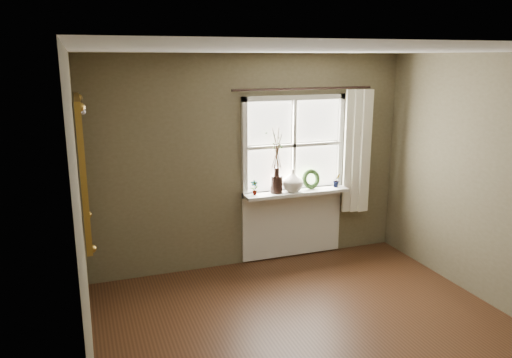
{
  "coord_description": "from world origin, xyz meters",
  "views": [
    {
      "loc": [
        -1.98,
        -3.39,
        2.56
      ],
      "look_at": [
        -0.2,
        1.55,
        1.27
      ],
      "focal_mm": 35.0,
      "sensor_mm": 36.0,
      "label": 1
    }
  ],
  "objects": [
    {
      "name": "window_apron",
      "position": [
        0.55,
        2.23,
        0.46
      ],
      "size": [
        1.36,
        0.04,
        0.88
      ],
      "primitive_type": "cube",
      "color": "silver",
      "rests_on": "ground"
    },
    {
      "name": "gilt_mirror",
      "position": [
        -1.96,
        1.39,
        1.56
      ],
      "size": [
        0.1,
        1.1,
        1.31
      ],
      "color": "white",
      "rests_on": "wall_left"
    },
    {
      "name": "potted_plant_left",
      "position": [
        -0.01,
        2.12,
        1.01
      ],
      "size": [
        0.11,
        0.08,
        0.18
      ],
      "primitive_type": "imported",
      "rotation": [
        0.0,
        0.0,
        -0.19
      ],
      "color": "#2C4920",
      "rests_on": "window_sill"
    },
    {
      "name": "curtain",
      "position": [
        1.39,
        2.13,
        1.37
      ],
      "size": [
        0.36,
        0.12,
        1.59
      ],
      "primitive_type": "cube",
      "color": "silver",
      "rests_on": "wall_back"
    },
    {
      "name": "potted_plant_right",
      "position": [
        1.12,
        2.12,
        1.01
      ],
      "size": [
        0.11,
        0.09,
        0.18
      ],
      "primitive_type": "imported",
      "rotation": [
        0.0,
        0.0,
        0.16
      ],
      "color": "#2C4920",
      "rests_on": "window_sill"
    },
    {
      "name": "curtain_rod",
      "position": [
        0.65,
        2.17,
        2.18
      ],
      "size": [
        1.84,
        0.03,
        0.03
      ],
      "primitive_type": "cylinder",
      "rotation": [
        0.0,
        1.57,
        0.0
      ],
      "color": "black",
      "rests_on": "wall_back"
    },
    {
      "name": "wall_back",
      "position": [
        0.0,
        2.3,
        1.3
      ],
      "size": [
        4.0,
        0.1,
        2.6
      ],
      "primitive_type": "cube",
      "color": "brown",
      "rests_on": "ground"
    },
    {
      "name": "cream_vase",
      "position": [
        0.5,
        2.12,
        1.06
      ],
      "size": [
        0.35,
        0.35,
        0.28
      ],
      "primitive_type": "imported",
      "rotation": [
        0.0,
        0.0,
        0.38
      ],
      "color": "beige",
      "rests_on": "window_sill"
    },
    {
      "name": "floor",
      "position": [
        0.0,
        0.0,
        0.0
      ],
      "size": [
        4.5,
        4.5,
        0.0
      ],
      "primitive_type": "plane",
      "color": "#392012",
      "rests_on": "ground"
    },
    {
      "name": "ceiling",
      "position": [
        0.0,
        0.0,
        2.6
      ],
      "size": [
        4.5,
        4.5,
        0.0
      ],
      "primitive_type": "plane",
      "color": "silver",
      "rests_on": "ground"
    },
    {
      "name": "window_sill",
      "position": [
        0.55,
        2.12,
        0.9
      ],
      "size": [
        1.36,
        0.26,
        0.04
      ],
      "primitive_type": "cube",
      "color": "silver",
      "rests_on": "wall_back"
    },
    {
      "name": "dark_jug",
      "position": [
        0.28,
        2.12,
        1.03
      ],
      "size": [
        0.17,
        0.17,
        0.22
      ],
      "primitive_type": "cylinder",
      "rotation": [
        0.0,
        0.0,
        0.12
      ],
      "color": "black",
      "rests_on": "window_sill"
    },
    {
      "name": "wreath",
      "position": [
        0.77,
        2.16,
        1.02
      ],
      "size": [
        0.27,
        0.14,
        0.27
      ],
      "primitive_type": "torus",
      "rotation": [
        1.36,
        0.0,
        0.11
      ],
      "color": "#2C4920",
      "rests_on": "window_sill"
    },
    {
      "name": "wall_left",
      "position": [
        -2.05,
        0.0,
        1.3
      ],
      "size": [
        0.1,
        4.5,
        2.6
      ],
      "primitive_type": "cube",
      "color": "brown",
      "rests_on": "ground"
    },
    {
      "name": "window_frame",
      "position": [
        0.55,
        2.23,
        1.48
      ],
      "size": [
        1.36,
        0.06,
        1.24
      ],
      "color": "silver",
      "rests_on": "wall_back"
    }
  ]
}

